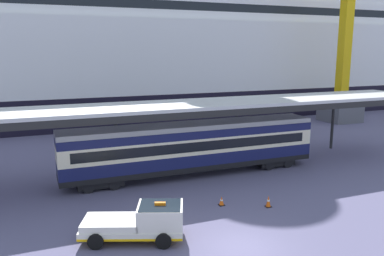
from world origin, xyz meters
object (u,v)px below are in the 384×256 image
(traffic_cone_mid, at_px, (222,201))
(traffic_cone_near, at_px, (268,201))
(cruise_ship, at_px, (82,34))
(service_truck, at_px, (142,221))
(dockside_crane, at_px, (349,5))
(train_carriage, at_px, (192,146))

(traffic_cone_mid, bearing_deg, traffic_cone_near, -26.91)
(cruise_ship, xyz_separation_m, service_truck, (-2.42, -41.83, -10.97))
(cruise_ship, distance_m, dockside_crane, 36.91)
(cruise_ship, distance_m, traffic_cone_near, 42.60)
(service_truck, xyz_separation_m, traffic_cone_near, (8.40, 1.28, -0.63))
(cruise_ship, bearing_deg, dockside_crane, -29.59)
(service_truck, height_order, traffic_cone_mid, service_truck)
(train_carriage, xyz_separation_m, traffic_cone_mid, (-0.60, -6.43, -2.01))
(cruise_ship, distance_m, traffic_cone_mid, 41.07)
(train_carriage, distance_m, dockside_crane, 34.20)
(traffic_cone_near, height_order, traffic_cone_mid, traffic_cone_near)
(traffic_cone_mid, height_order, dockside_crane, dockside_crane)
(cruise_ship, xyz_separation_m, dockside_crane, (31.95, -18.14, 3.46))
(cruise_ship, height_order, train_carriage, cruise_ship)
(dockside_crane, bearing_deg, traffic_cone_mid, -143.56)
(traffic_cone_near, bearing_deg, service_truck, -171.31)
(train_carriage, distance_m, traffic_cone_mid, 6.76)
(train_carriage, distance_m, service_truck, 11.15)
(cruise_ship, relative_size, dockside_crane, 3.35)
(traffic_cone_near, relative_size, dockside_crane, 0.01)
(train_carriage, distance_m, traffic_cone_near, 8.23)
(cruise_ship, bearing_deg, service_truck, -93.31)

